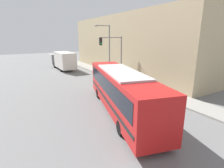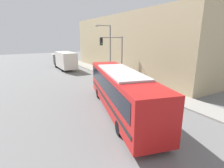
# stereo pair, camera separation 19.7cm
# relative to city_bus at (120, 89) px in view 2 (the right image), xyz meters

# --- Properties ---
(ground_plane) EXTENTS (120.00, 120.00, 0.00)m
(ground_plane) POSITION_rel_city_bus_xyz_m (0.43, -2.17, -1.90)
(ground_plane) COLOR slate
(sidewalk) EXTENTS (2.46, 70.00, 0.14)m
(sidewalk) POSITION_rel_city_bus_xyz_m (6.15, 17.83, -1.83)
(sidewalk) COLOR gray
(sidewalk) RESTS_ON ground_plane
(building_facade) EXTENTS (6.00, 29.67, 9.08)m
(building_facade) POSITION_rel_city_bus_xyz_m (10.38, 13.67, 2.64)
(building_facade) COLOR tan
(building_facade) RESTS_ON ground_plane
(city_bus) EXTENTS (5.51, 12.05, 3.31)m
(city_bus) POSITION_rel_city_bus_xyz_m (0.00, 0.00, 0.00)
(city_bus) COLOR red
(city_bus) RESTS_ON ground_plane
(delivery_truck) EXTENTS (2.42, 7.87, 3.15)m
(delivery_truck) POSITION_rel_city_bus_xyz_m (1.49, 20.78, -0.19)
(delivery_truck) COLOR silver
(delivery_truck) RESTS_ON ground_plane
(fire_hydrant) EXTENTS (0.27, 0.37, 0.77)m
(fire_hydrant) POSITION_rel_city_bus_xyz_m (5.53, 2.63, -1.38)
(fire_hydrant) COLOR red
(fire_hydrant) RESTS_ON sidewalk
(traffic_light_pole) EXTENTS (3.28, 0.35, 5.69)m
(traffic_light_pole) POSITION_rel_city_bus_xyz_m (4.60, 8.42, 2.12)
(traffic_light_pole) COLOR slate
(traffic_light_pole) RESTS_ON sidewalk
(parking_meter) EXTENTS (0.14, 0.14, 1.42)m
(parking_meter) POSITION_rel_city_bus_xyz_m (5.53, 8.30, -0.80)
(parking_meter) COLOR slate
(parking_meter) RESTS_ON sidewalk
(street_lamp) EXTENTS (2.47, 0.28, 7.22)m
(street_lamp) POSITION_rel_city_bus_xyz_m (5.46, 11.68, 2.52)
(street_lamp) COLOR slate
(street_lamp) RESTS_ON sidewalk
(pedestrian_near_corner) EXTENTS (0.34, 0.34, 1.72)m
(pedestrian_near_corner) POSITION_rel_city_bus_xyz_m (6.52, 7.06, -0.88)
(pedestrian_near_corner) COLOR slate
(pedestrian_near_corner) RESTS_ON sidewalk
(pedestrian_mid_block) EXTENTS (0.34, 0.34, 1.76)m
(pedestrian_mid_block) POSITION_rel_city_bus_xyz_m (6.62, 8.05, -0.86)
(pedestrian_mid_block) COLOR slate
(pedestrian_mid_block) RESTS_ON sidewalk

